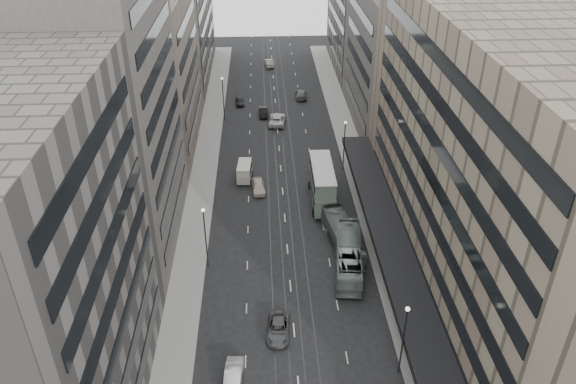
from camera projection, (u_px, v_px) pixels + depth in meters
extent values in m
plane|color=black|center=(295.00, 337.00, 57.73)|extent=(220.00, 220.00, 0.00)
cube|color=gray|center=(355.00, 162.00, 90.19)|extent=(4.00, 125.00, 0.15)
cube|color=gray|center=(205.00, 165.00, 89.16)|extent=(4.00, 125.00, 0.15)
cube|color=#7F725D|center=(499.00, 167.00, 57.68)|extent=(15.00, 60.00, 30.00)
cube|color=black|center=(397.00, 255.00, 62.99)|extent=(4.40, 60.00, 0.50)
cube|color=#47423D|center=(401.00, 60.00, 96.77)|extent=(15.00, 28.00, 24.00)
cube|color=#645F5A|center=(371.00, 7.00, 121.32)|extent=(15.00, 32.00, 28.00)
cube|color=#645F5A|center=(17.00, 283.00, 42.18)|extent=(15.00, 28.00, 30.00)
cube|color=#47423D|center=(98.00, 115.00, 64.17)|extent=(15.00, 26.00, 34.00)
cube|color=#726759|center=(143.00, 73.00, 89.54)|extent=(15.00, 28.00, 25.00)
cube|color=#645F5A|center=(169.00, 12.00, 116.90)|extent=(15.00, 38.00, 28.00)
cylinder|color=#262628|center=(403.00, 342.00, 51.80)|extent=(0.16, 0.16, 8.00)
sphere|color=silver|center=(408.00, 309.00, 49.67)|extent=(0.44, 0.44, 0.44)
cylinder|color=#262628|center=(344.00, 147.00, 85.92)|extent=(0.16, 0.16, 8.00)
sphere|color=silver|center=(345.00, 122.00, 83.79)|extent=(0.44, 0.44, 0.44)
cylinder|color=#262628|center=(206.00, 240.00, 65.47)|extent=(0.16, 0.16, 8.00)
sphere|color=silver|center=(203.00, 210.00, 63.33)|extent=(0.44, 0.44, 0.44)
cylinder|color=#262628|center=(223.00, 100.00, 102.14)|extent=(0.16, 0.16, 8.00)
sphere|color=silver|center=(222.00, 78.00, 100.01)|extent=(0.44, 0.44, 0.44)
imported|color=gray|center=(349.00, 255.00, 66.59)|extent=(4.42, 12.64, 3.45)
imported|color=gray|center=(343.00, 237.00, 69.99)|extent=(4.29, 11.88, 3.24)
cube|color=slate|center=(322.00, 190.00, 79.03)|extent=(2.97, 10.36, 2.64)
cube|color=slate|center=(322.00, 175.00, 77.75)|extent=(2.91, 9.95, 2.30)
cube|color=silver|center=(323.00, 167.00, 77.12)|extent=(2.97, 10.36, 0.14)
cylinder|color=black|center=(314.00, 213.00, 76.50)|extent=(0.33, 1.15, 1.15)
cylinder|color=black|center=(335.00, 212.00, 76.60)|extent=(0.33, 1.15, 1.15)
cylinder|color=black|center=(310.00, 185.00, 82.85)|extent=(0.33, 1.15, 1.15)
cylinder|color=black|center=(329.00, 185.00, 82.94)|extent=(0.33, 1.15, 1.15)
cube|color=#B4AFA2|center=(245.00, 174.00, 84.80)|extent=(2.28, 4.49, 1.34)
cube|color=beige|center=(244.00, 167.00, 84.18)|extent=(2.23, 4.40, 1.05)
cylinder|color=black|center=(237.00, 183.00, 83.94)|extent=(0.25, 0.71, 0.70)
cylinder|color=black|center=(250.00, 183.00, 83.90)|extent=(0.25, 0.71, 0.70)
cylinder|color=black|center=(239.00, 173.00, 86.40)|extent=(0.25, 0.71, 0.70)
cylinder|color=black|center=(252.00, 173.00, 86.36)|extent=(0.25, 0.71, 0.70)
imported|color=silver|center=(233.00, 377.00, 52.44)|extent=(1.92, 4.63, 1.49)
imported|color=#4D4C4F|center=(278.00, 328.00, 57.84)|extent=(2.66, 5.05, 1.36)
imported|color=beige|center=(258.00, 186.00, 82.08)|extent=(2.25, 4.81, 1.59)
imported|color=black|center=(263.00, 112.00, 105.66)|extent=(1.58, 4.42, 1.45)
imported|color=silver|center=(277.00, 119.00, 102.53)|extent=(3.46, 6.33, 1.68)
imported|color=#565659|center=(301.00, 94.00, 113.34)|extent=(2.37, 5.44, 1.56)
imported|color=black|center=(240.00, 101.00, 110.40)|extent=(1.94, 4.13, 1.36)
imported|color=#A29786|center=(269.00, 63.00, 130.00)|extent=(2.36, 5.15, 1.64)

